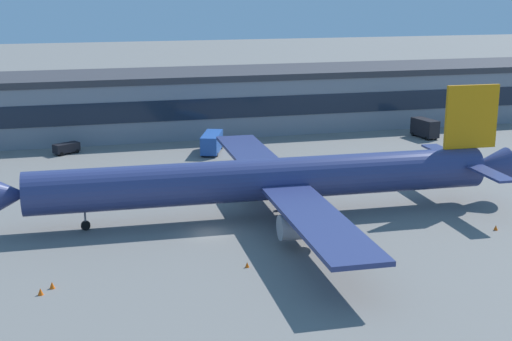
{
  "coord_description": "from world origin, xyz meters",
  "views": [
    {
      "loc": [
        -14.99,
        -78.29,
        28.11
      ],
      "look_at": [
        7.91,
        8.28,
        5.0
      ],
      "focal_mm": 50.5,
      "sensor_mm": 36.0,
      "label": 1
    }
  ],
  "objects": [
    {
      "name": "stair_truck",
      "position": [
        50.29,
        42.95,
        1.98
      ],
      "size": [
        3.33,
        6.31,
        3.55
      ],
      "color": "black",
      "rests_on": "ground_plane"
    },
    {
      "name": "traffic_cone_2",
      "position": [
        33.08,
        -7.59,
        0.32
      ],
      "size": [
        0.51,
        0.51,
        0.64
      ],
      "primitive_type": "cone",
      "color": "#F2590C",
      "rests_on": "ground_plane"
    },
    {
      "name": "traffic_cone_0",
      "position": [
        -18.57,
        -12.93,
        0.34
      ],
      "size": [
        0.54,
        0.54,
        0.67
      ],
      "primitive_type": "cone",
      "color": "#F2590C",
      "rests_on": "ground_plane"
    },
    {
      "name": "follow_me_car",
      "position": [
        -15.6,
        46.47,
        1.09
      ],
      "size": [
        4.75,
        3.9,
        1.85
      ],
      "color": "black",
      "rests_on": "ground_plane"
    },
    {
      "name": "traffic_cone_3",
      "position": [
        1.8,
        -11.28,
        0.29
      ],
      "size": [
        0.46,
        0.46,
        0.57
      ],
      "primitive_type": "cone",
      "color": "#F2590C",
      "rests_on": "ground_plane"
    },
    {
      "name": "traffic_cone_1",
      "position": [
        -17.53,
        -11.69,
        0.34
      ],
      "size": [
        0.54,
        0.54,
        0.67
      ],
      "primitive_type": "cone",
      "color": "#F2590C",
      "rests_on": "ground_plane"
    },
    {
      "name": "terminal_building",
      "position": [
        0.0,
        60.71,
        5.94
      ],
      "size": [
        187.27,
        18.72,
        11.83
      ],
      "color": "gray",
      "rests_on": "ground_plane"
    },
    {
      "name": "ground_plane",
      "position": [
        0.0,
        0.0,
        0.0
      ],
      "size": [
        600.0,
        600.0,
        0.0
      ],
      "primitive_type": "plane",
      "color": "slate"
    },
    {
      "name": "fuel_truck",
      "position": [
        8.62,
        40.86,
        1.88
      ],
      "size": [
        5.47,
        8.85,
        3.35
      ],
      "color": "#2651A5",
      "rests_on": "ground_plane"
    },
    {
      "name": "airliner",
      "position": [
        8.85,
        4.25,
        4.83
      ],
      "size": [
        65.94,
        56.88,
        15.72
      ],
      "color": "navy",
      "rests_on": "ground_plane"
    }
  ]
}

